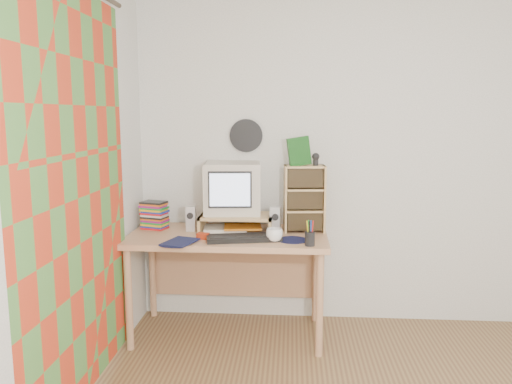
# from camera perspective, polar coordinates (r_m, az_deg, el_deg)

# --- Properties ---
(back_wall) EXTENTS (3.50, 0.00, 3.50)m
(back_wall) POSITION_cam_1_polar(r_m,az_deg,el_deg) (3.85, 12.83, 3.59)
(back_wall) COLOR white
(back_wall) RESTS_ON floor
(left_wall) EXTENTS (0.00, 3.50, 3.50)m
(left_wall) POSITION_cam_1_polar(r_m,az_deg,el_deg) (2.38, -25.32, -0.25)
(left_wall) COLOR white
(left_wall) RESTS_ON floor
(curtain) EXTENTS (0.00, 2.20, 2.20)m
(curtain) POSITION_cam_1_polar(r_m,az_deg,el_deg) (2.80, -19.68, -0.72)
(curtain) COLOR red
(curtain) RESTS_ON left_wall
(wall_disc) EXTENTS (0.25, 0.02, 0.25)m
(wall_disc) POSITION_cam_1_polar(r_m,az_deg,el_deg) (3.79, -1.14, 6.46)
(wall_disc) COLOR black
(wall_disc) RESTS_ON back_wall
(desk) EXTENTS (1.40, 0.70, 0.75)m
(desk) POSITION_cam_1_polar(r_m,az_deg,el_deg) (3.65, -3.09, -6.63)
(desk) COLOR tan
(desk) RESTS_ON floor
(monitor_riser) EXTENTS (0.52, 0.30, 0.12)m
(monitor_riser) POSITION_cam_1_polar(r_m,az_deg,el_deg) (3.63, -2.26, -3.01)
(monitor_riser) COLOR tan
(monitor_riser) RESTS_ON desk
(crt_monitor) EXTENTS (0.43, 0.43, 0.37)m
(crt_monitor) POSITION_cam_1_polar(r_m,az_deg,el_deg) (3.64, -2.71, 0.43)
(crt_monitor) COLOR beige
(crt_monitor) RESTS_ON monitor_riser
(speaker_left) EXTENTS (0.07, 0.07, 0.18)m
(speaker_left) POSITION_cam_1_polar(r_m,az_deg,el_deg) (3.65, -7.42, -3.02)
(speaker_left) COLOR silver
(speaker_left) RESTS_ON desk
(speaker_right) EXTENTS (0.08, 0.08, 0.19)m
(speaker_right) POSITION_cam_1_polar(r_m,az_deg,el_deg) (3.56, 2.23, -3.21)
(speaker_right) COLOR silver
(speaker_right) RESTS_ON desk
(keyboard) EXTENTS (0.52, 0.27, 0.03)m
(keyboard) POSITION_cam_1_polar(r_m,az_deg,el_deg) (3.37, -1.39, -5.27)
(keyboard) COLOR black
(keyboard) RESTS_ON desk
(dvd_stack) EXTENTS (0.20, 0.17, 0.25)m
(dvd_stack) POSITION_cam_1_polar(r_m,az_deg,el_deg) (3.76, -11.54, -2.29)
(dvd_stack) COLOR brown
(dvd_stack) RESTS_ON desk
(cd_rack) EXTENTS (0.30, 0.18, 0.48)m
(cd_rack) POSITION_cam_1_polar(r_m,az_deg,el_deg) (3.60, 5.54, -0.76)
(cd_rack) COLOR tan
(cd_rack) RESTS_ON desk
(mug) EXTENTS (0.12, 0.12, 0.09)m
(mug) POSITION_cam_1_polar(r_m,az_deg,el_deg) (3.34, 2.12, -4.94)
(mug) COLOR white
(mug) RESTS_ON desk
(diary) EXTENTS (0.26, 0.22, 0.04)m
(diary) POSITION_cam_1_polar(r_m,az_deg,el_deg) (3.36, -9.98, -5.36)
(diary) COLOR #10153A
(diary) RESTS_ON desk
(mousepad) EXTENTS (0.25, 0.25, 0.00)m
(mousepad) POSITION_cam_1_polar(r_m,az_deg,el_deg) (3.39, 4.23, -5.48)
(mousepad) COLOR black
(mousepad) RESTS_ON desk
(pen_cup) EXTENTS (0.08, 0.08, 0.13)m
(pen_cup) POSITION_cam_1_polar(r_m,az_deg,el_deg) (3.25, 6.18, -5.02)
(pen_cup) COLOR black
(pen_cup) RESTS_ON desk
(papers) EXTENTS (0.33, 0.26, 0.04)m
(papers) POSITION_cam_1_polar(r_m,az_deg,el_deg) (3.65, -2.75, -4.12)
(papers) COLOR white
(papers) RESTS_ON desk
(red_box) EXTENTS (0.09, 0.07, 0.04)m
(red_box) POSITION_cam_1_polar(r_m,az_deg,el_deg) (3.43, -6.06, -5.03)
(red_box) COLOR #AC2D12
(red_box) RESTS_ON desk
(game_box) EXTENTS (0.16, 0.08, 0.20)m
(game_box) POSITION_cam_1_polar(r_m,az_deg,el_deg) (3.54, 4.94, 4.64)
(game_box) COLOR #164F18
(game_box) RESTS_ON cd_rack
(webcam) EXTENTS (0.06, 0.06, 0.09)m
(webcam) POSITION_cam_1_polar(r_m,az_deg,el_deg) (3.56, 6.84, 3.74)
(webcam) COLOR black
(webcam) RESTS_ON cd_rack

